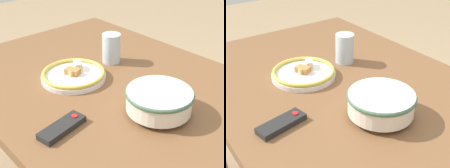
# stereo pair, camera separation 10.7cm
# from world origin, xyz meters

# --- Properties ---
(dining_table) EXTENTS (1.56, 0.91, 0.71)m
(dining_table) POSITION_xyz_m (0.00, 0.00, 0.64)
(dining_table) COLOR brown
(dining_table) RESTS_ON ground_plane
(noodle_bowl) EXTENTS (0.22, 0.22, 0.08)m
(noodle_bowl) POSITION_xyz_m (-0.11, 0.02, 0.76)
(noodle_bowl) COLOR silver
(noodle_bowl) RESTS_ON dining_table
(food_plate) EXTENTS (0.25, 0.25, 0.05)m
(food_plate) POSITION_xyz_m (0.26, 0.08, 0.73)
(food_plate) COLOR white
(food_plate) RESTS_ON dining_table
(tv_remote) EXTENTS (0.08, 0.16, 0.02)m
(tv_remote) POSITION_xyz_m (0.02, 0.30, 0.72)
(tv_remote) COLOR black
(tv_remote) RESTS_ON dining_table
(drinking_glass) EXTENTS (0.08, 0.08, 0.12)m
(drinking_glass) POSITION_xyz_m (0.27, -0.12, 0.77)
(drinking_glass) COLOR silver
(drinking_glass) RESTS_ON dining_table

